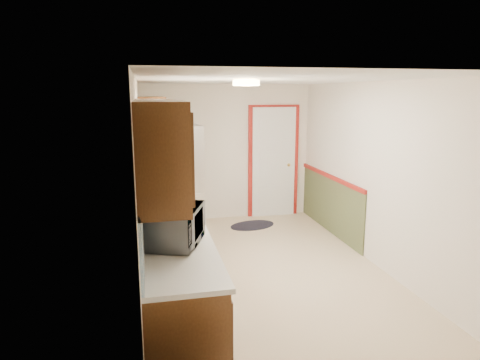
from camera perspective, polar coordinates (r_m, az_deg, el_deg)
name	(u,v)px	position (r m, az deg, el deg)	size (l,w,h in m)	color
room_shell	(266,180)	(5.26, 3.47, 0.00)	(3.20, 5.20, 2.52)	#C9B38E
kitchen_run	(167,224)	(4.88, -9.76, -5.80)	(0.63, 4.00, 2.20)	#3D200D
back_wall_trim	(285,170)	(7.68, 6.03, 1.29)	(1.12, 2.30, 2.08)	maroon
ceiling_fixture	(246,83)	(4.88, 0.83, 12.82)	(0.30, 0.30, 0.06)	#FFD88C
microwave	(176,222)	(3.81, -8.59, -5.55)	(0.59, 0.33, 0.40)	white
refrigerator	(179,178)	(7.16, -8.16, 0.30)	(0.79, 0.76, 1.74)	#B7B7BC
rug	(252,225)	(7.42, 1.65, -6.06)	(0.80, 0.52, 0.01)	black
cooktop	(165,191)	(5.88, -9.92, -1.40)	(0.47, 0.56, 0.02)	black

